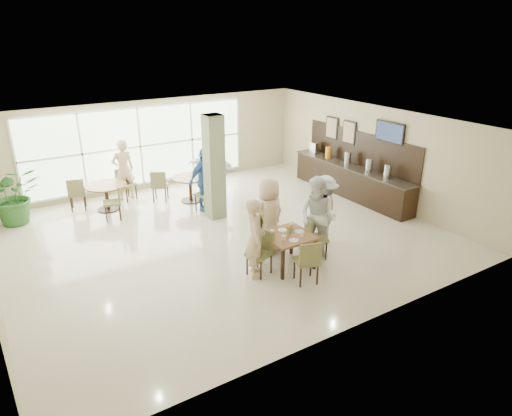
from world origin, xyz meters
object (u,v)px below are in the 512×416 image
teen_far (269,215)px  teen_standing (324,210)px  adult_standing (123,170)px  buffet_counter (351,178)px  main_table (288,238)px  round_table_right (190,183)px  adult_b (214,167)px  round_table_left (106,190)px  teen_right (318,217)px  potted_plant (14,196)px  adult_a (205,180)px  teen_left (255,238)px

teen_far → teen_standing: 1.38m
teen_far → adult_standing: (-1.76, 5.17, 0.03)m
teen_standing → buffet_counter: bearing=161.5°
main_table → adult_standing: (-1.69, 5.99, 0.25)m
round_table_right → main_table: bearing=-88.8°
teen_far → teen_standing: bearing=153.9°
round_table_right → adult_b: 0.90m
round_table_right → teen_far: size_ratio=0.59×
round_table_left → teen_right: bearing=-58.1°
round_table_right → potted_plant: bearing=168.3°
buffet_counter → teen_standing: buffet_counter is taller
round_table_left → adult_a: bearing=-32.8°
round_table_left → teen_right: (3.29, -5.28, 0.34)m
teen_left → adult_b: size_ratio=0.95×
potted_plant → teen_left: teen_left is taller
round_table_right → adult_b: (0.83, 0.08, 0.34)m
main_table → teen_far: teen_far is taller
teen_left → teen_right: bearing=-64.4°
teen_far → adult_b: bearing=-111.3°
adult_standing → teen_right: bearing=110.3°
teen_right → adult_standing: 6.43m
round_table_left → teen_far: bearing=-61.6°
main_table → adult_b: 4.92m
teen_far → adult_b: adult_b is taller
round_table_left → round_table_right: size_ratio=1.10×
potted_plant → adult_standing: bearing=5.1°
round_table_left → teen_left: teen_left is taller
teen_far → adult_a: 3.06m
teen_right → teen_standing: teen_right is taller
round_table_left → round_table_right: 2.38m
potted_plant → teen_left: (3.88, -5.69, 0.09)m
teen_far → round_table_right: bearing=-99.5°
round_table_right → teen_far: teen_far is taller
main_table → buffet_counter: size_ratio=0.21×
teen_left → teen_standing: bearing=-55.0°
buffet_counter → teen_far: size_ratio=2.66×
main_table → round_table_right: bearing=91.2°
buffet_counter → teen_left: (-5.07, -2.58, 0.30)m
teen_left → round_table_right: bearing=15.1°
adult_a → adult_standing: (-1.63, 2.12, 0.01)m
adult_a → round_table_left: bearing=129.5°
main_table → round_table_left: size_ratio=0.87×
round_table_left → teen_far: size_ratio=0.65×
round_table_right → teen_far: (0.17, -3.96, 0.32)m
adult_a → adult_b: (0.79, 0.98, -0.01)m
main_table → adult_a: (-0.06, 3.88, 0.24)m
round_table_right → adult_a: 0.97m
teen_left → teen_right: size_ratio=0.92×
round_table_right → teen_standing: 4.56m
adult_standing → buffet_counter: bearing=147.1°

